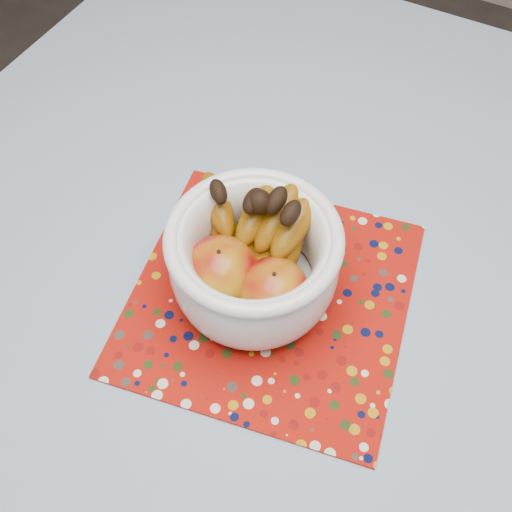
% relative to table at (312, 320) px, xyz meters
% --- Properties ---
extents(table, '(1.20, 1.20, 0.75)m').
position_rel_table_xyz_m(table, '(0.00, 0.00, 0.00)').
color(table, brown).
rests_on(table, ground).
extents(tablecloth, '(1.32, 1.32, 0.01)m').
position_rel_table_xyz_m(tablecloth, '(0.00, 0.00, 0.08)').
color(tablecloth, slate).
rests_on(tablecloth, table).
extents(placemat, '(0.40, 0.40, 0.00)m').
position_rel_table_xyz_m(placemat, '(-0.05, -0.04, 0.09)').
color(placemat, '#991008').
rests_on(placemat, tablecloth).
extents(fruit_bowl, '(0.24, 0.21, 0.16)m').
position_rel_table_xyz_m(fruit_bowl, '(-0.08, -0.03, 0.16)').
color(fruit_bowl, white).
rests_on(fruit_bowl, placemat).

